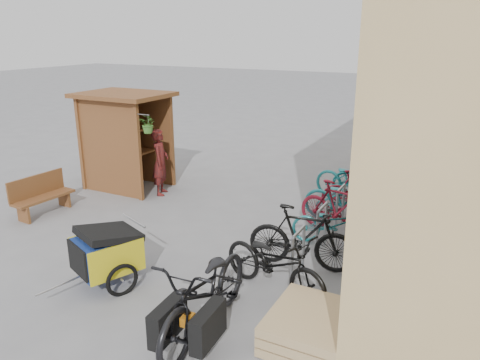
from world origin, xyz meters
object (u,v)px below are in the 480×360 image
at_px(shopping_carts, 408,157).
at_px(bike_7, 366,179).
at_px(bike_4, 349,200).
at_px(bike_5, 359,192).
at_px(cargo_bike, 206,294).
at_px(bike_6, 355,180).
at_px(bike_1, 302,237).
at_px(bike_2, 334,224).
at_px(kiosk, 122,127).
at_px(bike_0, 275,263).
at_px(bench, 41,194).
at_px(person_kiosk, 160,162).
at_px(pallet_stack, 310,327).
at_px(child_trailer, 107,252).
at_px(bike_3, 340,208).

bearing_deg(shopping_carts, bike_7, -107.84).
relative_size(bike_4, bike_5, 1.17).
height_order(cargo_bike, bike_7, cargo_bike).
bearing_deg(bike_6, cargo_bike, -177.92).
bearing_deg(bike_7, cargo_bike, 169.03).
height_order(bike_1, bike_2, bike_1).
relative_size(kiosk, bike_0, 1.31).
bearing_deg(cargo_bike, bike_5, 78.49).
bearing_deg(shopping_carts, bench, -137.03).
bearing_deg(bike_0, shopping_carts, 9.29).
height_order(bench, bike_0, bike_0).
relative_size(cargo_bike, bike_2, 1.49).
xyz_separation_m(cargo_bike, bike_0, (0.38, 1.34, -0.09)).
distance_m(person_kiosk, bike_6, 4.63).
xyz_separation_m(shopping_carts, person_kiosk, (-5.14, -3.95, 0.17)).
height_order(person_kiosk, bike_6, person_kiosk).
xyz_separation_m(bike_0, bike_4, (0.27, 3.25, -0.01)).
relative_size(bench, bike_5, 0.86).
distance_m(pallet_stack, bike_7, 5.84).
relative_size(bench, bike_2, 0.89).
bearing_deg(bench, child_trailer, -21.55).
relative_size(person_kiosk, bike_6, 0.84).
distance_m(kiosk, cargo_bike, 6.69).
bearing_deg(bike_0, kiosk, 77.64).
xyz_separation_m(cargo_bike, bike_5, (0.73, 5.19, -0.10)).
bearing_deg(bike_5, person_kiosk, 84.86).
relative_size(kiosk, bike_1, 1.37).
distance_m(bike_1, bike_3, 1.67).
xyz_separation_m(pallet_stack, bike_6, (-0.83, 5.51, 0.29)).
xyz_separation_m(kiosk, bike_0, (5.40, -2.98, -1.05)).
xyz_separation_m(bike_2, bike_5, (0.03, 1.79, 0.08)).
relative_size(pallet_stack, bike_2, 0.77).
bearing_deg(bench, bike_5, 31.47).
xyz_separation_m(bike_2, bike_7, (-0.07, 2.85, 0.07)).
distance_m(kiosk, bike_5, 5.90).
relative_size(bench, person_kiosk, 0.86).
relative_size(cargo_bike, bike_7, 1.46).
height_order(pallet_stack, bike_7, bike_7).
xyz_separation_m(shopping_carts, bike_2, (-0.57, -4.83, -0.22)).
bearing_deg(bike_6, bike_5, -152.75).
bearing_deg(bike_0, bike_1, 11.12).
distance_m(bike_3, bike_4, 0.64).
xyz_separation_m(bike_0, bike_7, (0.24, 4.91, -0.03)).
height_order(bike_2, bike_3, bike_3).
bearing_deg(child_trailer, person_kiosk, 137.65).
relative_size(bike_2, bike_6, 0.81).
bearing_deg(bike_4, bike_6, 7.99).
relative_size(child_trailer, bike_3, 0.96).
relative_size(kiosk, bike_6, 1.30).
bearing_deg(bike_7, pallet_stack, -178.98).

